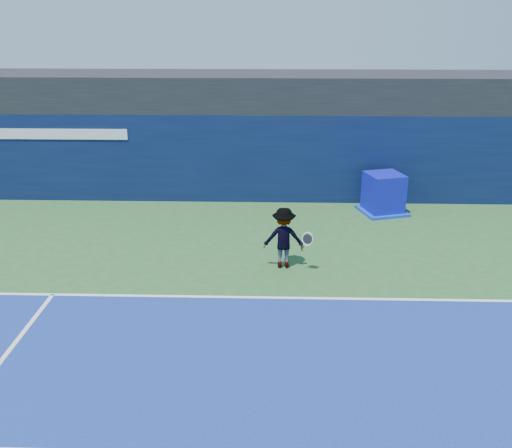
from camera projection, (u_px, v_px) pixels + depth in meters
The scene contains 7 objects.
ground at pixel (264, 376), 10.39m from camera, with size 80.00×80.00×0.00m, color #2C5C29.
baseline at pixel (266, 298), 13.19m from camera, with size 24.00×0.10×0.01m, color white.
stadium_band at pixel (270, 91), 19.88m from camera, with size 36.00×3.00×1.20m, color black.
back_wall_assembly at pixel (269, 157), 19.69m from camera, with size 36.00×1.03×3.00m.
equipment_cart at pixel (383, 195), 18.58m from camera, with size 1.70×1.70×1.31m.
tennis_player at pixel (284, 238), 14.53m from camera, with size 1.26×0.68×1.61m.
tennis_ball at pixel (278, 219), 15.58m from camera, with size 0.07×0.07×0.07m.
Camera 1 is at (0.12, -8.75, 6.25)m, focal length 40.00 mm.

